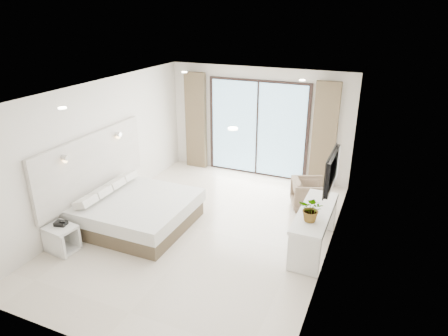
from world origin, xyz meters
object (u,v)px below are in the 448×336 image
at_px(bed, 137,211).
at_px(console_desk, 314,221).
at_px(armchair, 309,193).
at_px(nightstand, 62,239).

distance_m(bed, console_desk, 3.39).
xyz_separation_m(bed, armchair, (2.92, 2.07, 0.05)).
distance_m(nightstand, armchair, 4.93).
bearing_deg(armchair, console_desk, 173.56).
height_order(nightstand, armchair, armchair).
height_order(nightstand, console_desk, console_desk).
xyz_separation_m(nightstand, armchair, (3.63, 3.33, 0.11)).
bearing_deg(bed, console_desk, 8.64).
xyz_separation_m(console_desk, armchair, (-0.41, 1.56, -0.22)).
bearing_deg(console_desk, bed, -171.36).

